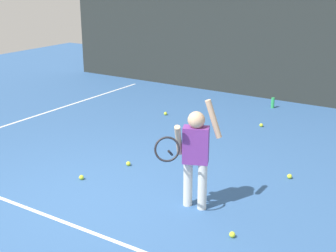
% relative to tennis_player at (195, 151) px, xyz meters
% --- Properties ---
extents(ground_plane, '(20.00, 20.00, 0.00)m').
position_rel_tennis_player_xyz_m(ground_plane, '(-1.14, -0.60, -0.73)').
color(ground_plane, '#335B93').
extents(court_line_baseline, '(9.00, 0.05, 0.00)m').
position_rel_tennis_player_xyz_m(court_line_baseline, '(-1.14, -1.11, -0.72)').
color(court_line_baseline, white).
rests_on(court_line_baseline, ground).
extents(back_fence_windscreen, '(11.04, 0.08, 3.72)m').
position_rel_tennis_player_xyz_m(back_fence_windscreen, '(-1.14, 5.39, 1.13)').
color(back_fence_windscreen, '#282D2B').
rests_on(back_fence_windscreen, ground).
extents(fence_post_0, '(0.09, 0.09, 3.87)m').
position_rel_tennis_player_xyz_m(fence_post_0, '(-6.51, 5.45, 1.21)').
color(fence_post_0, slate).
rests_on(fence_post_0, ground).
extents(fence_post_1, '(0.09, 0.09, 3.87)m').
position_rel_tennis_player_xyz_m(fence_post_1, '(-2.93, 5.45, 1.21)').
color(fence_post_1, slate).
rests_on(fence_post_1, ground).
extents(tennis_player, '(0.54, 0.77, 1.35)m').
position_rel_tennis_player_xyz_m(tennis_player, '(0.00, 0.00, 0.00)').
color(tennis_player, silver).
rests_on(tennis_player, ground).
extents(water_bottle, '(0.07, 0.07, 0.22)m').
position_rel_tennis_player_xyz_m(water_bottle, '(-0.76, 4.68, -0.62)').
color(water_bottle, green).
rests_on(water_bottle, ground).
extents(tennis_ball_0, '(0.07, 0.07, 0.07)m').
position_rel_tennis_player_xyz_m(tennis_ball_0, '(0.68, -0.36, -0.69)').
color(tennis_ball_0, '#CCE033').
rests_on(tennis_ball_0, ground).
extents(tennis_ball_3, '(0.07, 0.07, 0.07)m').
position_rel_tennis_player_xyz_m(tennis_ball_3, '(-0.48, 3.36, -0.69)').
color(tennis_ball_3, '#CCE033').
rests_on(tennis_ball_3, ground).
extents(tennis_ball_4, '(0.07, 0.07, 0.07)m').
position_rel_tennis_player_xyz_m(tennis_ball_4, '(0.71, 1.43, -0.69)').
color(tennis_ball_4, '#CCE033').
rests_on(tennis_ball_4, ground).
extents(tennis_ball_5, '(0.07, 0.07, 0.07)m').
position_rel_tennis_player_xyz_m(tennis_ball_5, '(-1.69, -0.14, -0.69)').
color(tennis_ball_5, '#CCE033').
rests_on(tennis_ball_5, ground).
extents(tennis_ball_6, '(0.07, 0.07, 0.07)m').
position_rel_tennis_player_xyz_m(tennis_ball_6, '(-1.44, 0.59, -0.69)').
color(tennis_ball_6, '#CCE033').
rests_on(tennis_ball_6, ground).
extents(tennis_ball_8, '(0.07, 0.07, 0.07)m').
position_rel_tennis_player_xyz_m(tennis_ball_8, '(-2.37, 3.03, -0.69)').
color(tennis_ball_8, '#CCE033').
rests_on(tennis_ball_8, ground).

